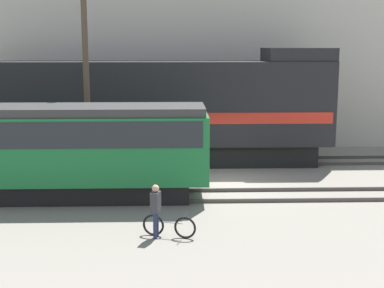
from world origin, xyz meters
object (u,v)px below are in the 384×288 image
freight_locomotive (147,110)px  streetcar (46,146)px  bicycle (169,226)px  utility_pole_center (87,88)px  person (156,206)px

freight_locomotive → streetcar: bearing=-119.4°
freight_locomotive → streetcar: (-3.31, -5.87, -0.58)m
bicycle → utility_pole_center: 8.53m
streetcar → freight_locomotive: bearing=60.6°
person → utility_pole_center: bearing=113.0°
freight_locomotive → utility_pole_center: bearing=-127.9°
freight_locomotive → person: size_ratio=10.89×
streetcar → person: (4.02, -4.13, -0.98)m
bicycle → utility_pole_center: bearing=115.7°
streetcar → bicycle: streetcar is taller
bicycle → person: 0.72m
freight_locomotive → bicycle: bearing=-83.7°
freight_locomotive → utility_pole_center: size_ratio=2.26×
utility_pole_center → person: bearing=-67.0°
bicycle → person: person is taller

